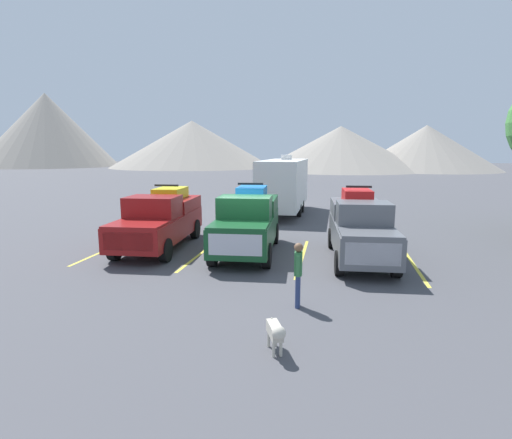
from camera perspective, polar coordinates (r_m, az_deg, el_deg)
ground_plane at (r=15.14m, az=-1.07°, el=-5.43°), size 240.00×240.00×0.00m
pickup_truck_a at (r=17.11m, az=-13.22°, el=0.08°), size 2.52×6.00×2.50m
pickup_truck_b at (r=15.75m, az=-1.16°, el=-0.26°), size 2.46×5.61×2.65m
pickup_truck_c at (r=15.25m, az=14.36°, el=-1.03°), size 2.34×5.61×2.63m
lot_stripe_a at (r=17.69m, az=-19.64°, el=-3.76°), size 0.12×5.50×0.01m
lot_stripe_b at (r=16.10m, az=-7.53°, el=-4.57°), size 0.12×5.50×0.01m
lot_stripe_c at (r=15.35m, az=6.49°, el=-5.26°), size 0.12×5.50×0.01m
lot_stripe_d at (r=15.57m, az=21.02°, el=-5.64°), size 0.12×5.50×0.01m
camper_trailer_a at (r=25.28m, az=3.92°, el=5.09°), size 2.42×8.88×3.64m
person_a at (r=10.37m, az=5.92°, el=-7.11°), size 0.23×0.37×1.67m
dog at (r=8.22m, az=2.83°, el=-15.49°), size 0.47×0.84×0.68m
mountain_ridge at (r=89.88m, az=-3.54°, el=11.02°), size 159.25×43.66×17.28m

